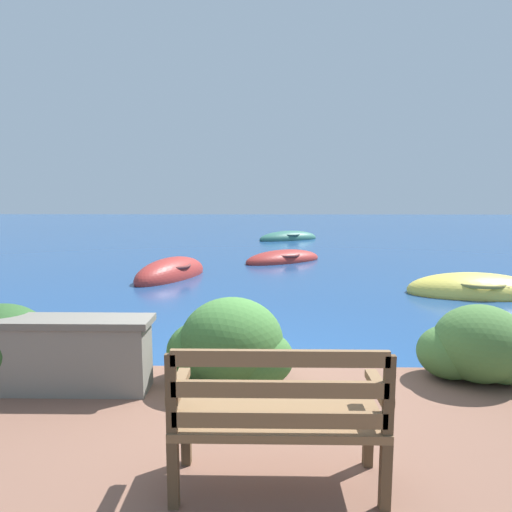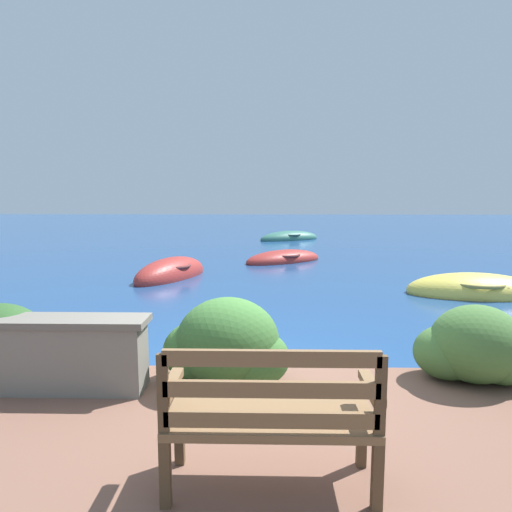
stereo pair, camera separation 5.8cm
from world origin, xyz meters
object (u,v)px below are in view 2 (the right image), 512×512
rowboat_nearest (474,291)px  rowboat_outer (289,238)px  park_bench (271,414)px  rowboat_far (284,260)px  rowboat_mid (171,275)px

rowboat_nearest → rowboat_outer: size_ratio=0.92×
park_bench → rowboat_far: park_bench is taller
park_bench → rowboat_outer: park_bench is taller
rowboat_nearest → rowboat_far: size_ratio=1.02×
park_bench → rowboat_outer: 17.28m
rowboat_mid → rowboat_nearest: bearing=-81.6°
park_bench → rowboat_mid: park_bench is taller
park_bench → rowboat_nearest: (4.09, 6.41, -0.64)m
park_bench → rowboat_far: 10.82m
rowboat_far → park_bench: bearing=-126.8°
rowboat_nearest → rowboat_far: 5.68m
rowboat_far → rowboat_mid: bearing=-170.4°
rowboat_outer → rowboat_far: bearing=56.4°
rowboat_far → rowboat_outer: bearing=51.4°
rowboat_mid → rowboat_outer: 9.69m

